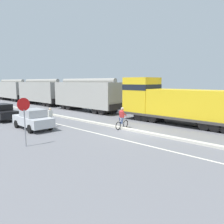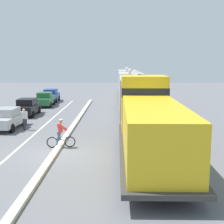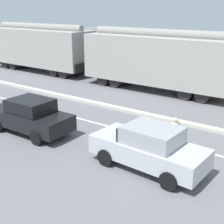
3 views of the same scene
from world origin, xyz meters
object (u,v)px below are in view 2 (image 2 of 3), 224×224
(parked_car_black, at_px, (27,107))
(cyclist, at_px, (61,134))
(locomotive, at_px, (149,124))
(hopper_car_middle, at_px, (130,85))
(hopper_car_lead, at_px, (136,95))
(parked_car_blue, at_px, (51,95))
(parked_car_silver, at_px, (8,118))
(hopper_car_trailing, at_px, (127,80))
(parked_car_green, at_px, (45,99))
(pedestrian_by_cars, at_px, (24,119))

(parked_car_black, height_order, cyclist, cyclist)
(locomotive, xyz_separation_m, cyclist, (-5.04, 1.85, -0.98))
(locomotive, relative_size, hopper_car_middle, 1.10)
(locomotive, xyz_separation_m, parked_car_black, (-10.26, 13.12, -0.98))
(hopper_car_lead, height_order, parked_car_blue, hopper_car_lead)
(locomotive, height_order, hopper_car_middle, locomotive)
(parked_car_blue, bearing_deg, parked_car_silver, -89.41)
(locomotive, bearing_deg, hopper_car_trailing, 90.00)
(locomotive, height_order, cyclist, locomotive)
(locomotive, bearing_deg, parked_car_black, 128.03)
(parked_car_blue, relative_size, cyclist, 2.48)
(parked_car_green, bearing_deg, cyclist, -74.20)
(parked_car_black, bearing_deg, hopper_car_middle, 46.03)
(locomotive, height_order, parked_car_green, locomotive)
(hopper_car_middle, bearing_deg, parked_car_silver, -120.91)
(hopper_car_lead, bearing_deg, hopper_car_middle, 90.00)
(parked_car_silver, bearing_deg, hopper_car_trailing, 70.52)
(pedestrian_by_cars, bearing_deg, parked_car_green, 96.06)
(parked_car_silver, height_order, parked_car_blue, same)
(hopper_car_lead, xyz_separation_m, hopper_car_trailing, (0.00, 23.20, 0.00))
(parked_car_blue, distance_m, cyclist, 22.29)
(parked_car_green, bearing_deg, locomotive, -62.69)
(parked_car_silver, height_order, cyclist, cyclist)
(parked_car_black, xyz_separation_m, cyclist, (5.22, -11.27, 0.00))
(hopper_car_lead, distance_m, cyclist, 11.54)
(hopper_car_middle, relative_size, pedestrian_by_cars, 6.54)
(hopper_car_trailing, distance_m, parked_car_black, 24.52)
(hopper_car_middle, distance_m, parked_car_green, 10.99)
(hopper_car_middle, bearing_deg, parked_car_black, -133.97)
(locomotive, xyz_separation_m, hopper_car_middle, (0.00, 23.76, 0.28))
(parked_car_black, bearing_deg, hopper_car_trailing, 65.23)
(parked_car_green, relative_size, cyclist, 2.49)
(hopper_car_lead, bearing_deg, hopper_car_trailing, 90.00)
(hopper_car_trailing, relative_size, pedestrian_by_cars, 6.54)
(hopper_car_middle, distance_m, parked_car_black, 14.83)
(hopper_car_lead, relative_size, parked_car_green, 2.48)
(hopper_car_lead, relative_size, parked_car_silver, 2.48)
(pedestrian_by_cars, bearing_deg, parked_car_blue, 95.23)
(pedestrian_by_cars, bearing_deg, hopper_car_middle, 63.15)
(parked_car_silver, xyz_separation_m, cyclist, (4.98, -5.17, 0.00))
(parked_car_blue, bearing_deg, hopper_car_lead, -48.16)
(parked_car_silver, xyz_separation_m, parked_car_black, (-0.24, 6.10, 0.00))
(locomotive, relative_size, hopper_car_lead, 1.10)
(hopper_car_middle, distance_m, parked_car_silver, 19.55)
(parked_car_green, bearing_deg, hopper_car_trailing, 57.99)
(hopper_car_middle, relative_size, hopper_car_trailing, 1.00)
(parked_car_silver, xyz_separation_m, pedestrian_by_cars, (1.37, -0.35, 0.03))
(hopper_car_lead, distance_m, pedestrian_by_cars, 10.32)
(pedestrian_by_cars, bearing_deg, parked_car_black, 104.02)
(hopper_car_lead, xyz_separation_m, parked_car_blue, (-10.19, 11.39, -1.26))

